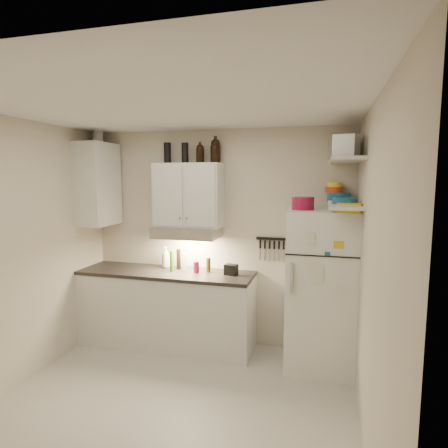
# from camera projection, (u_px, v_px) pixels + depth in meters

# --- Properties ---
(floor) EXTENTS (3.20, 3.00, 0.02)m
(floor) POSITION_uv_depth(u_px,v_px,m) (170.00, 411.00, 3.29)
(floor) COLOR #BCB7AD
(floor) RESTS_ON ground
(ceiling) EXTENTS (3.20, 3.00, 0.02)m
(ceiling) POSITION_uv_depth(u_px,v_px,m) (164.00, 104.00, 2.97)
(ceiling) COLOR white
(ceiling) RESTS_ON ground
(back_wall) EXTENTS (3.20, 0.02, 2.60)m
(back_wall) POSITION_uv_depth(u_px,v_px,m) (217.00, 238.00, 4.58)
(back_wall) COLOR beige
(back_wall) RESTS_ON ground
(left_wall) EXTENTS (0.02, 3.00, 2.60)m
(left_wall) POSITION_uv_depth(u_px,v_px,m) (11.00, 255.00, 3.55)
(left_wall) COLOR beige
(left_wall) RESTS_ON ground
(right_wall) EXTENTS (0.02, 3.00, 2.60)m
(right_wall) POSITION_uv_depth(u_px,v_px,m) (372.00, 279.00, 2.72)
(right_wall) COLOR beige
(right_wall) RESTS_ON ground
(base_cabinet) EXTENTS (2.10, 0.60, 0.88)m
(base_cabinet) POSITION_uv_depth(u_px,v_px,m) (167.00, 310.00, 4.53)
(base_cabinet) COLOR silver
(base_cabinet) RESTS_ON floor
(countertop) EXTENTS (2.10, 0.62, 0.04)m
(countertop) POSITION_uv_depth(u_px,v_px,m) (166.00, 273.00, 4.47)
(countertop) COLOR #272422
(countertop) RESTS_ON base_cabinet
(upper_cabinet) EXTENTS (0.80, 0.33, 0.75)m
(upper_cabinet) POSITION_uv_depth(u_px,v_px,m) (189.00, 195.00, 4.43)
(upper_cabinet) COLOR silver
(upper_cabinet) RESTS_ON back_wall
(side_cabinet) EXTENTS (0.33, 0.55, 1.00)m
(side_cabinet) POSITION_uv_depth(u_px,v_px,m) (98.00, 184.00, 4.58)
(side_cabinet) COLOR silver
(side_cabinet) RESTS_ON left_wall
(range_hood) EXTENTS (0.76, 0.46, 0.12)m
(range_hood) POSITION_uv_depth(u_px,v_px,m) (187.00, 232.00, 4.42)
(range_hood) COLOR silver
(range_hood) RESTS_ON back_wall
(fridge) EXTENTS (0.70, 0.68, 1.70)m
(fridge) POSITION_uv_depth(u_px,v_px,m) (321.00, 289.00, 3.98)
(fridge) COLOR white
(fridge) RESTS_ON floor
(shelf_hi) EXTENTS (0.30, 0.95, 0.03)m
(shelf_hi) POSITION_uv_depth(u_px,v_px,m) (346.00, 160.00, 3.63)
(shelf_hi) COLOR silver
(shelf_hi) RESTS_ON right_wall
(shelf_lo) EXTENTS (0.30, 0.95, 0.03)m
(shelf_lo) POSITION_uv_depth(u_px,v_px,m) (345.00, 205.00, 3.69)
(shelf_lo) COLOR silver
(shelf_lo) RESTS_ON right_wall
(knife_strip) EXTENTS (0.42, 0.02, 0.03)m
(knife_strip) POSITION_uv_depth(u_px,v_px,m) (274.00, 239.00, 4.37)
(knife_strip) COLOR black
(knife_strip) RESTS_ON back_wall
(dutch_oven) EXTENTS (0.30, 0.30, 0.13)m
(dutch_oven) POSITION_uv_depth(u_px,v_px,m) (303.00, 203.00, 3.88)
(dutch_oven) COLOR maroon
(dutch_oven) RESTS_ON fridge
(book_stack) EXTENTS (0.29, 0.33, 0.09)m
(book_stack) POSITION_uv_depth(u_px,v_px,m) (352.00, 208.00, 3.57)
(book_stack) COLOR gold
(book_stack) RESTS_ON fridge
(spice_jar) EXTENTS (0.06, 0.06, 0.10)m
(spice_jar) POSITION_uv_depth(u_px,v_px,m) (331.00, 205.00, 3.82)
(spice_jar) COLOR silver
(spice_jar) RESTS_ON fridge
(stock_pot) EXTENTS (0.29, 0.29, 0.21)m
(stock_pot) POSITION_uv_depth(u_px,v_px,m) (342.00, 150.00, 3.87)
(stock_pot) COLOR silver
(stock_pot) RESTS_ON shelf_hi
(tin_a) EXTENTS (0.25, 0.23, 0.22)m
(tin_a) POSITION_uv_depth(u_px,v_px,m) (346.00, 147.00, 3.60)
(tin_a) COLOR #AAAAAD
(tin_a) RESTS_ON shelf_hi
(tin_b) EXTENTS (0.24, 0.24, 0.19)m
(tin_b) POSITION_uv_depth(u_px,v_px,m) (346.00, 146.00, 3.31)
(tin_b) COLOR #AAAAAD
(tin_b) RESTS_ON shelf_hi
(bowl_teal) EXTENTS (0.25, 0.25, 0.10)m
(bowl_teal) POSITION_uv_depth(u_px,v_px,m) (339.00, 197.00, 4.00)
(bowl_teal) COLOR #17557E
(bowl_teal) RESTS_ON shelf_lo
(bowl_orange) EXTENTS (0.20, 0.20, 0.06)m
(bowl_orange) POSITION_uv_depth(u_px,v_px,m) (334.00, 190.00, 4.04)
(bowl_orange) COLOR red
(bowl_orange) RESTS_ON bowl_teal
(bowl_yellow) EXTENTS (0.15, 0.15, 0.05)m
(bowl_yellow) POSITION_uv_depth(u_px,v_px,m) (335.00, 185.00, 4.04)
(bowl_yellow) COLOR yellow
(bowl_yellow) RESTS_ON bowl_orange
(plates) EXTENTS (0.28, 0.28, 0.06)m
(plates) POSITION_uv_depth(u_px,v_px,m) (345.00, 201.00, 3.65)
(plates) COLOR #17557E
(plates) RESTS_ON shelf_lo
(growler_a) EXTENTS (0.12, 0.12, 0.23)m
(growler_a) POSITION_uv_depth(u_px,v_px,m) (200.00, 153.00, 4.40)
(growler_a) COLOR black
(growler_a) RESTS_ON upper_cabinet
(growler_b) EXTENTS (0.14, 0.14, 0.29)m
(growler_b) POSITION_uv_depth(u_px,v_px,m) (215.00, 151.00, 4.36)
(growler_b) COLOR black
(growler_b) RESTS_ON upper_cabinet
(thermos_a) EXTENTS (0.10, 0.10, 0.24)m
(thermos_a) POSITION_uv_depth(u_px,v_px,m) (185.00, 153.00, 4.41)
(thermos_a) COLOR black
(thermos_a) RESTS_ON upper_cabinet
(thermos_b) EXTENTS (0.11, 0.11, 0.25)m
(thermos_b) POSITION_uv_depth(u_px,v_px,m) (167.00, 153.00, 4.50)
(thermos_b) COLOR black
(thermos_b) RESTS_ON upper_cabinet
(side_jar) EXTENTS (0.14, 0.14, 0.17)m
(side_jar) POSITION_uv_depth(u_px,v_px,m) (98.00, 137.00, 4.61)
(side_jar) COLOR silver
(side_jar) RESTS_ON side_cabinet
(soap_bottle) EXTENTS (0.12, 0.12, 0.29)m
(soap_bottle) POSITION_uv_depth(u_px,v_px,m) (166.00, 256.00, 4.62)
(soap_bottle) COLOR silver
(soap_bottle) RESTS_ON countertop
(pepper_mill) EXTENTS (0.07, 0.07, 0.17)m
(pepper_mill) POSITION_uv_depth(u_px,v_px,m) (208.00, 265.00, 4.42)
(pepper_mill) COLOR brown
(pepper_mill) RESTS_ON countertop
(oil_bottle) EXTENTS (0.05, 0.05, 0.25)m
(oil_bottle) POSITION_uv_depth(u_px,v_px,m) (172.00, 261.00, 4.45)
(oil_bottle) COLOR #3E731C
(oil_bottle) RESTS_ON countertop
(vinegar_bottle) EXTENTS (0.06, 0.06, 0.25)m
(vinegar_bottle) POSITION_uv_depth(u_px,v_px,m) (179.00, 259.00, 4.56)
(vinegar_bottle) COLOR black
(vinegar_bottle) RESTS_ON countertop
(clear_bottle) EXTENTS (0.07, 0.07, 0.20)m
(clear_bottle) POSITION_uv_depth(u_px,v_px,m) (185.00, 262.00, 4.52)
(clear_bottle) COLOR silver
(clear_bottle) RESTS_ON countertop
(red_jar) EXTENTS (0.08, 0.08, 0.14)m
(red_jar) POSITION_uv_depth(u_px,v_px,m) (196.00, 267.00, 4.39)
(red_jar) COLOR maroon
(red_jar) RESTS_ON countertop
(caddy) EXTENTS (0.16, 0.13, 0.12)m
(caddy) POSITION_uv_depth(u_px,v_px,m) (231.00, 270.00, 4.30)
(caddy) COLOR black
(caddy) RESTS_ON countertop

